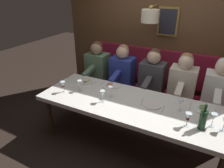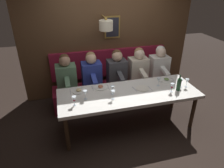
{
  "view_description": "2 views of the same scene",
  "coord_description": "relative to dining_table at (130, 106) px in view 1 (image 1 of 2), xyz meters",
  "views": [
    {
      "loc": [
        -2.12,
        -0.81,
        2.12
      ],
      "look_at": [
        0.05,
        0.3,
        0.92
      ],
      "focal_mm": 31.82,
      "sensor_mm": 36.0,
      "label": 1
    },
    {
      "loc": [
        -3.0,
        1.11,
        2.58
      ],
      "look_at": [
        0.05,
        0.3,
        0.92
      ],
      "focal_mm": 33.17,
      "sensor_mm": 36.0,
      "label": 2
    }
  ],
  "objects": [
    {
      "name": "place_setting_2",
      "position": [
        0.26,
        0.86,
        0.08
      ],
      "size": [
        0.24,
        0.31,
        0.05
      ],
      "color": "silver",
      "rests_on": "dining_table"
    },
    {
      "name": "wine_glass_5",
      "position": [
        -0.17,
        0.97,
        0.18
      ],
      "size": [
        0.07,
        0.07,
        0.16
      ],
      "color": "silver",
      "rests_on": "dining_table"
    },
    {
      "name": "wine_bottle",
      "position": [
        -0.15,
        -0.89,
        0.18
      ],
      "size": [
        0.08,
        0.08,
        0.3
      ],
      "color": "#19381E",
      "rests_on": "dining_table"
    },
    {
      "name": "diner_middle",
      "position": [
        0.88,
        -0.03,
        0.14
      ],
      "size": [
        0.6,
        0.4,
        0.79
      ],
      "color": "#3D3D42",
      "rests_on": "banquette_bench"
    },
    {
      "name": "back_wall_panel",
      "position": [
        1.46,
        0.0,
        0.69
      ],
      "size": [
        0.59,
        3.89,
        2.9
      ],
      "color": "brown",
      "rests_on": "ground_plane"
    },
    {
      "name": "diner_near",
      "position": [
        0.88,
        -0.52,
        0.14
      ],
      "size": [
        0.6,
        0.4,
        0.79
      ],
      "color": "beige",
      "rests_on": "banquette_bench"
    },
    {
      "name": "wine_glass_2",
      "position": [
        0.1,
        -0.62,
        0.18
      ],
      "size": [
        0.07,
        0.07,
        0.16
      ],
      "color": "silver",
      "rests_on": "dining_table"
    },
    {
      "name": "wine_glass_6",
      "position": [
        -0.17,
        -0.74,
        0.18
      ],
      "size": [
        0.07,
        0.07,
        0.16
      ],
      "color": "silver",
      "rests_on": "dining_table"
    },
    {
      "name": "place_setting_3",
      "position": [
        0.25,
        -0.87,
        0.08
      ],
      "size": [
        0.24,
        0.31,
        0.05
      ],
      "color": "white",
      "rests_on": "dining_table"
    },
    {
      "name": "ground_plane",
      "position": [
        0.0,
        0.0,
        -0.68
      ],
      "size": [
        12.0,
        12.0,
        0.0
      ],
      "primitive_type": "plane",
      "color": "black"
    },
    {
      "name": "place_setting_0",
      "position": [
        0.06,
        -0.28,
        0.07
      ],
      "size": [
        0.24,
        0.32,
        0.01
      ],
      "color": "silver",
      "rests_on": "dining_table"
    },
    {
      "name": "dining_table",
      "position": [
        0.0,
        0.0,
        0.0
      ],
      "size": [
        0.9,
        2.49,
        0.74
      ],
      "color": "silver",
      "rests_on": "ground_plane"
    },
    {
      "name": "wine_glass_7",
      "position": [
        -0.03,
        0.78,
        0.18
      ],
      "size": [
        0.07,
        0.07,
        0.16
      ],
      "color": "silver",
      "rests_on": "dining_table"
    },
    {
      "name": "diner_farthest",
      "position": [
        0.88,
        1.03,
        0.14
      ],
      "size": [
        0.6,
        0.4,
        0.79
      ],
      "color": "#567A5B",
      "rests_on": "banquette_bench"
    },
    {
      "name": "wine_glass_3",
      "position": [
        -0.15,
        0.33,
        0.18
      ],
      "size": [
        0.07,
        0.07,
        0.16
      ],
      "color": "silver",
      "rests_on": "dining_table"
    },
    {
      "name": "banquette_bench",
      "position": [
        0.89,
        0.0,
        -0.45
      ],
      "size": [
        0.52,
        2.69,
        0.45
      ],
      "primitive_type": "cube",
      "color": "maroon",
      "rests_on": "ground_plane"
    },
    {
      "name": "diner_nearest",
      "position": [
        0.88,
        -1.02,
        0.14
      ],
      "size": [
        0.6,
        0.4,
        0.79
      ],
      "color": "white",
      "rests_on": "banquette_bench"
    },
    {
      "name": "place_setting_1",
      "position": [
        0.29,
        0.45,
        0.08
      ],
      "size": [
        0.24,
        0.31,
        0.05
      ],
      "color": "white",
      "rests_on": "dining_table"
    },
    {
      "name": "diner_far",
      "position": [
        0.88,
        0.51,
        0.14
      ],
      "size": [
        0.6,
        0.4,
        0.79
      ],
      "color": "#283893",
      "rests_on": "banquette_bench"
    },
    {
      "name": "wine_glass_0",
      "position": [
        -0.06,
        -0.99,
        0.18
      ],
      "size": [
        0.07,
        0.07,
        0.16
      ],
      "color": "silver",
      "rests_on": "dining_table"
    },
    {
      "name": "wine_glass_4",
      "position": [
        0.01,
        0.3,
        0.18
      ],
      "size": [
        0.07,
        0.07,
        0.16
      ],
      "color": "silver",
      "rests_on": "dining_table"
    }
  ]
}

